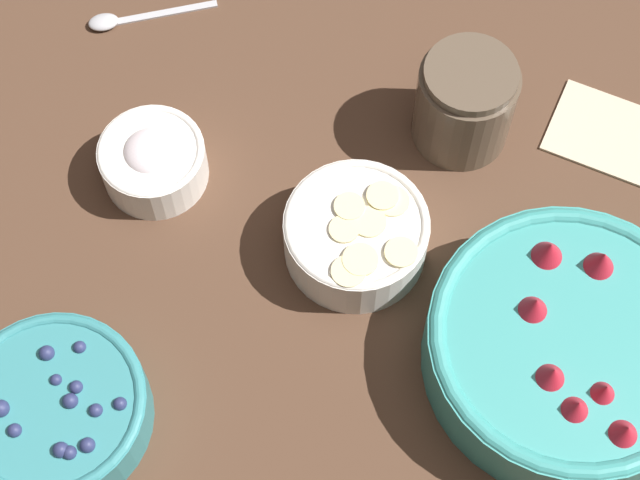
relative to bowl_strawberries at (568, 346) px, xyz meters
name	(u,v)px	position (x,y,z in m)	size (l,w,h in m)	color
ground_plane	(385,293)	(-0.17, 0.01, -0.04)	(4.00, 4.00, 0.00)	#4C3323
bowl_strawberries	(568,346)	(0.00, 0.00, 0.00)	(0.25, 0.25, 0.09)	teal
bowl_blueberries	(55,409)	(-0.40, -0.20, -0.01)	(0.16, 0.16, 0.06)	teal
bowl_bananas	(356,234)	(-0.21, 0.05, -0.01)	(0.13, 0.13, 0.06)	silver
bowl_cream	(153,159)	(-0.42, 0.06, -0.01)	(0.10, 0.10, 0.06)	white
jar_chocolate	(464,105)	(-0.15, 0.21, 0.01)	(0.10, 0.10, 0.10)	brown
napkin	(616,136)	(0.00, 0.25, -0.04)	(0.14, 0.10, 0.01)	beige
spoon	(128,18)	(-0.52, 0.22, -0.04)	(0.12, 0.09, 0.01)	#B2B2B7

